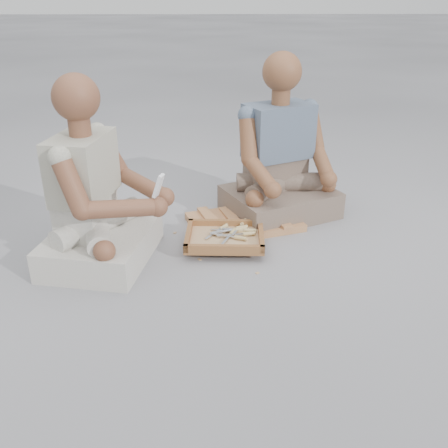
{
  "coord_description": "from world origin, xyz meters",
  "views": [
    {
      "loc": [
        -0.02,
        -2.11,
        1.34
      ],
      "look_at": [
        0.03,
        0.09,
        0.3
      ],
      "focal_mm": 40.0,
      "sensor_mm": 36.0,
      "label": 1
    }
  ],
  "objects_px": {
    "tool_tray": "(225,238)",
    "companion": "(280,164)",
    "carved_panel": "(244,222)",
    "craftsman": "(96,202)"
  },
  "relations": [
    {
      "from": "tool_tray",
      "to": "companion",
      "type": "height_order",
      "value": "companion"
    },
    {
      "from": "carved_panel",
      "to": "companion",
      "type": "relative_size",
      "value": 0.64
    },
    {
      "from": "craftsman",
      "to": "carved_panel",
      "type": "bearing_deg",
      "value": 127.72
    },
    {
      "from": "carved_panel",
      "to": "companion",
      "type": "bearing_deg",
      "value": 38.48
    },
    {
      "from": "craftsman",
      "to": "companion",
      "type": "height_order",
      "value": "companion"
    },
    {
      "from": "tool_tray",
      "to": "companion",
      "type": "xyz_separation_m",
      "value": [
        0.36,
        0.49,
        0.28
      ]
    },
    {
      "from": "carved_panel",
      "to": "craftsman",
      "type": "relative_size",
      "value": 0.66
    },
    {
      "from": "carved_panel",
      "to": "craftsman",
      "type": "distance_m",
      "value": 0.96
    },
    {
      "from": "carved_panel",
      "to": "craftsman",
      "type": "height_order",
      "value": "craftsman"
    },
    {
      "from": "carved_panel",
      "to": "companion",
      "type": "distance_m",
      "value": 0.44
    }
  ]
}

